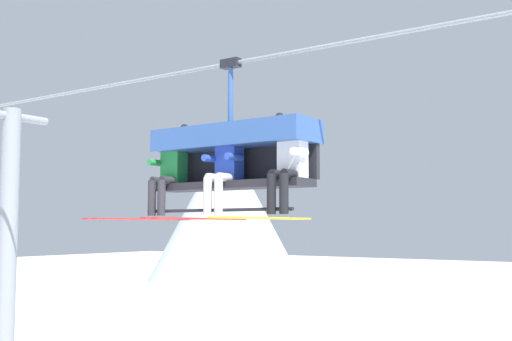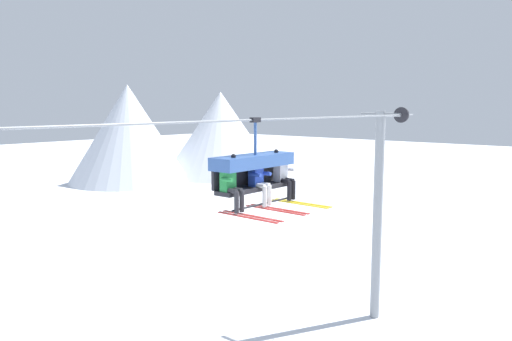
{
  "view_description": "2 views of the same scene",
  "coord_description": "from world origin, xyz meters",
  "px_view_note": "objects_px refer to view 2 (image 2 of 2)",
  "views": [
    {
      "loc": [
        4.91,
        -7.48,
        5.7
      ],
      "look_at": [
        0.11,
        -0.63,
        6.43
      ],
      "focal_mm": 45.0,
      "sensor_mm": 36.0,
      "label": 1
    },
    {
      "loc": [
        -9.22,
        -8.45,
        8.2
      ],
      "look_at": [
        -0.13,
        -0.78,
        6.65
      ],
      "focal_mm": 35.0,
      "sensor_mm": 36.0,
      "label": 2
    }
  ],
  "objects_px": {
    "chairlift_chair": "(253,167)",
    "skier_blue": "(260,180)",
    "skier_white": "(284,175)",
    "skier_green": "(232,184)",
    "lift_tower_far": "(378,211)"
  },
  "relations": [
    {
      "from": "chairlift_chair",
      "to": "skier_blue",
      "type": "bearing_deg",
      "value": -90.0
    },
    {
      "from": "skier_white",
      "to": "skier_blue",
      "type": "bearing_deg",
      "value": -179.6
    },
    {
      "from": "skier_green",
      "to": "skier_white",
      "type": "height_order",
      "value": "same"
    },
    {
      "from": "lift_tower_far",
      "to": "skier_green",
      "type": "xyz_separation_m",
      "value": [
        -9.13,
        -0.92,
        2.23
      ]
    },
    {
      "from": "lift_tower_far",
      "to": "skier_blue",
      "type": "height_order",
      "value": "lift_tower_far"
    },
    {
      "from": "skier_green",
      "to": "skier_blue",
      "type": "distance_m",
      "value": 0.97
    },
    {
      "from": "lift_tower_far",
      "to": "skier_white",
      "type": "bearing_deg",
      "value": -172.69
    },
    {
      "from": "chairlift_chair",
      "to": "skier_white",
      "type": "relative_size",
      "value": 1.4
    },
    {
      "from": "lift_tower_far",
      "to": "skier_white",
      "type": "distance_m",
      "value": 7.58
    },
    {
      "from": "skier_blue",
      "to": "chairlift_chair",
      "type": "bearing_deg",
      "value": 90.0
    },
    {
      "from": "skier_green",
      "to": "chairlift_chair",
      "type": "bearing_deg",
      "value": 12.44
    },
    {
      "from": "lift_tower_far",
      "to": "skier_green",
      "type": "relative_size",
      "value": 4.79
    },
    {
      "from": "lift_tower_far",
      "to": "skier_green",
      "type": "height_order",
      "value": "lift_tower_far"
    },
    {
      "from": "chairlift_chair",
      "to": "skier_blue",
      "type": "relative_size",
      "value": 1.4
    },
    {
      "from": "lift_tower_far",
      "to": "skier_blue",
      "type": "relative_size",
      "value": 4.79
    }
  ]
}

